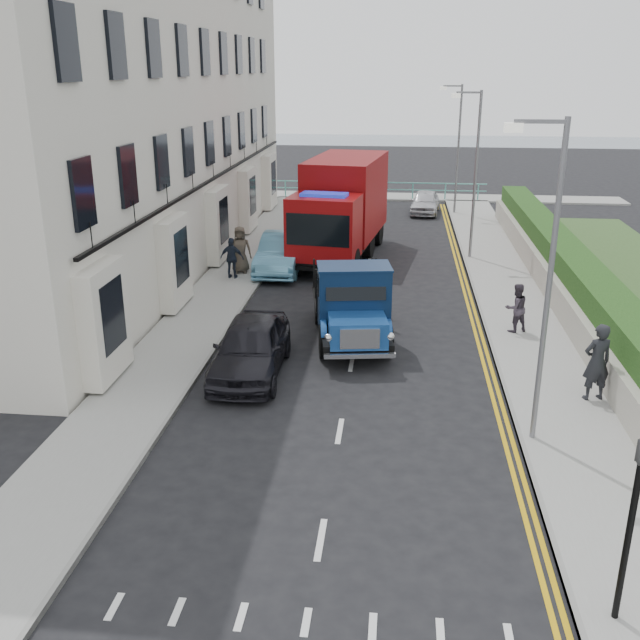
% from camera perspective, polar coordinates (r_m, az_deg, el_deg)
% --- Properties ---
extents(ground, '(120.00, 120.00, 0.00)m').
position_cam_1_polar(ground, '(18.32, 2.11, -5.91)').
color(ground, black).
rests_on(ground, ground).
extents(pavement_west, '(2.40, 38.00, 0.12)m').
position_cam_1_polar(pavement_west, '(27.41, -7.36, 2.87)').
color(pavement_west, gray).
rests_on(pavement_west, ground).
extents(pavement_east, '(2.60, 38.00, 0.12)m').
position_cam_1_polar(pavement_east, '(26.99, 14.89, 2.09)').
color(pavement_east, gray).
rests_on(pavement_east, ground).
extents(promenade, '(30.00, 2.50, 0.12)m').
position_cam_1_polar(promenade, '(46.17, 4.87, 9.81)').
color(promenade, gray).
rests_on(promenade, ground).
extents(sea_plane, '(120.00, 120.00, 0.00)m').
position_cam_1_polar(sea_plane, '(76.90, 5.58, 13.67)').
color(sea_plane, slate).
rests_on(sea_plane, ground).
extents(terrace_west, '(6.31, 30.20, 14.25)m').
position_cam_1_polar(terrace_west, '(31.35, -14.17, 17.75)').
color(terrace_west, silver).
rests_on(terrace_west, ground).
extents(garden_east, '(1.45, 28.00, 1.75)m').
position_cam_1_polar(garden_east, '(27.12, 19.04, 3.60)').
color(garden_east, '#B2AD9E').
rests_on(garden_east, ground).
extents(seafront_railing, '(13.00, 0.08, 1.11)m').
position_cam_1_polar(seafront_railing, '(45.30, 4.85, 10.29)').
color(seafront_railing, '#59B2A5').
rests_on(seafront_railing, ground).
extents(lamp_near, '(1.23, 0.18, 7.00)m').
position_cam_1_polar(lamp_near, '(15.31, 17.55, 3.96)').
color(lamp_near, slate).
rests_on(lamp_near, ground).
extents(lamp_mid, '(1.23, 0.18, 7.00)m').
position_cam_1_polar(lamp_mid, '(30.89, 12.16, 11.97)').
color(lamp_mid, slate).
rests_on(lamp_mid, ground).
extents(lamp_far, '(1.23, 0.18, 7.00)m').
position_cam_1_polar(lamp_far, '(40.79, 10.86, 13.83)').
color(lamp_far, slate).
rests_on(lamp_far, ground).
extents(traffic_signal, '(0.16, 0.20, 3.10)m').
position_cam_1_polar(traffic_signal, '(11.25, 23.81, -13.40)').
color(traffic_signal, black).
rests_on(traffic_signal, ground).
extents(bedford_lorry, '(2.83, 5.47, 2.48)m').
position_cam_1_polar(bedford_lorry, '(20.98, 2.65, 0.84)').
color(bedford_lorry, black).
rests_on(bedford_lorry, ground).
extents(red_lorry, '(3.75, 8.32, 4.21)m').
position_cam_1_polar(red_lorry, '(30.89, 1.75, 9.09)').
color(red_lorry, black).
rests_on(red_lorry, ground).
extents(parked_car_front, '(1.87, 4.50, 1.52)m').
position_cam_1_polar(parked_car_front, '(19.27, -5.57, -2.19)').
color(parked_car_front, black).
rests_on(parked_car_front, ground).
extents(parked_car_mid, '(1.66, 4.65, 1.53)m').
position_cam_1_polar(parked_car_mid, '(29.01, -3.06, 5.39)').
color(parked_car_mid, '#5899BC').
rests_on(parked_car_mid, ground).
extents(parked_car_rear, '(2.09, 4.55, 1.29)m').
position_cam_1_polar(parked_car_rear, '(33.04, -0.36, 6.97)').
color(parked_car_rear, silver).
rests_on(parked_car_rear, ground).
extents(seafront_car_left, '(3.41, 5.35, 1.37)m').
position_cam_1_polar(seafront_car_left, '(44.23, 1.53, 10.26)').
color(seafront_car_left, black).
rests_on(seafront_car_left, ground).
extents(seafront_car_right, '(1.87, 3.88, 1.28)m').
position_cam_1_polar(seafront_car_right, '(41.31, 8.41, 9.32)').
color(seafront_car_right, silver).
rests_on(seafront_car_right, ground).
extents(pedestrian_east_near, '(0.82, 0.66, 1.97)m').
position_cam_1_polar(pedestrian_east_near, '(18.63, 21.28, -3.15)').
color(pedestrian_east_near, black).
rests_on(pedestrian_east_near, pavement_east).
extents(pedestrian_east_far, '(0.92, 0.84, 1.53)m').
position_cam_1_polar(pedestrian_east_far, '(22.72, 15.42, 0.95)').
color(pedestrian_east_far, '#3C333E').
rests_on(pedestrian_east_far, pavement_east).
extents(pedestrian_west_near, '(0.95, 0.44, 1.58)m').
position_cam_1_polar(pedestrian_west_near, '(27.78, -7.05, 4.94)').
color(pedestrian_west_near, '#1A212F').
rests_on(pedestrian_west_near, pavement_west).
extents(pedestrian_west_far, '(1.00, 0.74, 1.85)m').
position_cam_1_polar(pedestrian_west_far, '(28.49, -6.41, 5.62)').
color(pedestrian_west_far, '#483F34').
rests_on(pedestrian_west_far, pavement_west).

